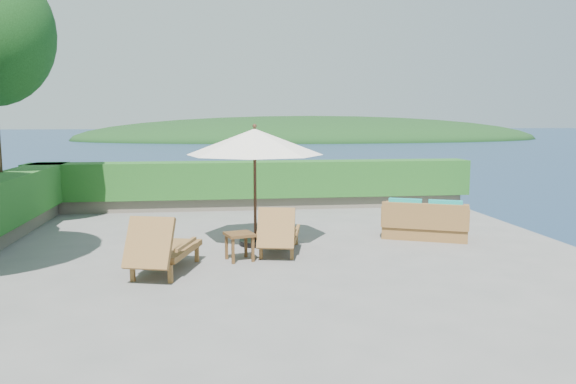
{
  "coord_description": "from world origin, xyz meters",
  "views": [
    {
      "loc": [
        -1.15,
        -10.17,
        2.55
      ],
      "look_at": [
        0.3,
        0.8,
        1.1
      ],
      "focal_mm": 35.0,
      "sensor_mm": 36.0,
      "label": 1
    }
  ],
  "objects": [
    {
      "name": "foundation",
      "position": [
        0.0,
        0.0,
        -1.55
      ],
      "size": [
        12.0,
        12.0,
        3.0
      ],
      "primitive_type": "cube",
      "color": "#60564C",
      "rests_on": "ocean"
    },
    {
      "name": "side_table",
      "position": [
        -0.72,
        -0.24,
        0.42
      ],
      "size": [
        0.59,
        0.59,
        0.51
      ],
      "rotation": [
        0.0,
        0.0,
        0.29
      ],
      "color": "brown",
      "rests_on": "ground"
    },
    {
      "name": "lounge_right",
      "position": [
        0.04,
        0.21,
        0.4
      ],
      "size": [
        1.0,
        1.74,
        0.95
      ],
      "rotation": [
        0.0,
        0.0,
        -0.21
      ],
      "color": "olive",
      "rests_on": "ground"
    },
    {
      "name": "wicker_loveseat",
      "position": [
        3.31,
        1.16,
        0.34
      ],
      "size": [
        1.99,
        1.56,
        0.88
      ],
      "rotation": [
        0.0,
        0.0,
        -0.42
      ],
      "color": "olive",
      "rests_on": "ground"
    },
    {
      "name": "ground",
      "position": [
        0.0,
        0.0,
        0.0
      ],
      "size": [
        12.0,
        12.0,
        0.0
      ],
      "primitive_type": "plane",
      "color": "gray",
      "rests_on": "ground"
    },
    {
      "name": "patio_umbrella",
      "position": [
        -0.34,
        1.0,
        2.07
      ],
      "size": [
        3.09,
        3.09,
        2.45
      ],
      "rotation": [
        0.0,
        0.0,
        -0.14
      ],
      "color": "black",
      "rests_on": "ground"
    },
    {
      "name": "hedge_far",
      "position": [
        0.0,
        5.6,
        0.85
      ],
      "size": [
        12.4,
        0.9,
        1.0
      ],
      "primitive_type": "cube",
      "color": "#164D1A",
      "rests_on": "planter_wall_far"
    },
    {
      "name": "lounge_left",
      "position": [
        -2.02,
        -0.94,
        0.43
      ],
      "size": [
        1.2,
        1.92,
        1.03
      ],
      "rotation": [
        0.0,
        0.0,
        -0.28
      ],
      "color": "olive",
      "rests_on": "ground"
    },
    {
      "name": "offshore_island",
      "position": [
        25.0,
        140.0,
        -3.0
      ],
      "size": [
        126.0,
        57.6,
        12.6
      ],
      "primitive_type": "ellipsoid",
      "color": "black",
      "rests_on": "ocean"
    },
    {
      "name": "planter_wall_far",
      "position": [
        0.0,
        5.6,
        0.18
      ],
      "size": [
        12.0,
        0.6,
        0.36
      ],
      "primitive_type": "cube",
      "color": "#706659",
      "rests_on": "ground"
    }
  ]
}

